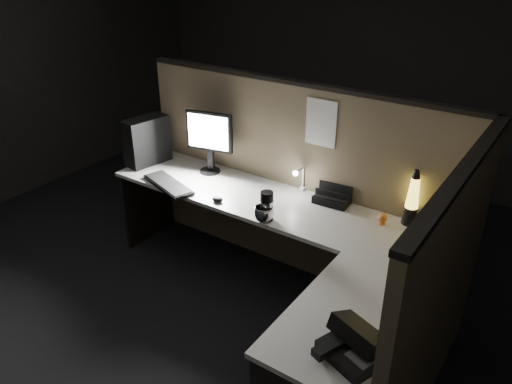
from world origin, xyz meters
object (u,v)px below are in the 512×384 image
Objects in this scene: monitor at (209,136)px; keyboard at (168,185)px; pc_tower at (147,141)px; lava_lamp at (412,202)px; desk_phone at (354,344)px.

monitor reaches higher than keyboard.
monitor is (0.54, 0.15, 0.10)m from pc_tower.
lava_lamp is (1.69, 0.49, 0.15)m from keyboard.
keyboard is at bearing -19.18° from pc_tower.
keyboard is at bearing 177.82° from desk_phone.
pc_tower is at bearing 176.69° from desk_phone.
monitor is 1.52× the size of desk_phone.
pc_tower is at bearing 169.22° from keyboard.
desk_phone is at bearing -45.42° from monitor.
lava_lamp reaches higher than keyboard.
desk_phone is (1.79, -1.18, -0.24)m from monitor.
pc_tower is 2.55m from desk_phone.
lava_lamp is at bearing 15.94° from pc_tower.
keyboard is 2.04m from desk_phone.
lava_lamp is at bearing 118.91° from desk_phone.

